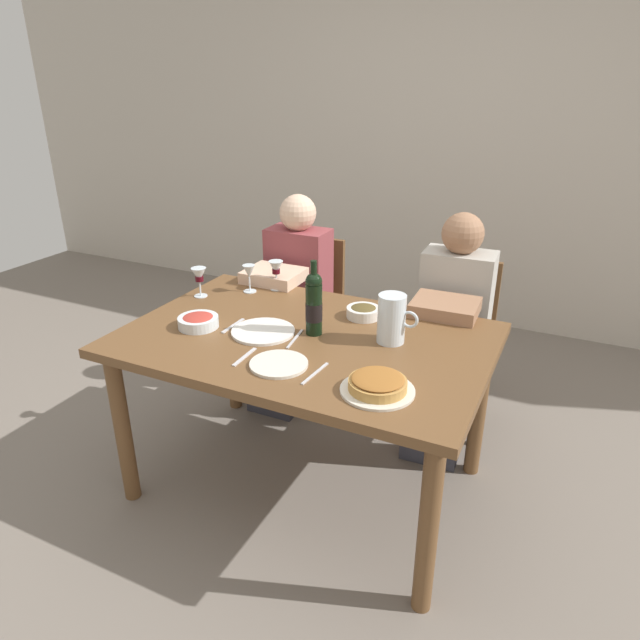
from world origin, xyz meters
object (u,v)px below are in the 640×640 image
(baked_tart, at_px, (378,385))
(diner_left, at_px, (290,296))
(salad_bowl, at_px, (198,321))
(wine_glass_right_diner, at_px, (276,269))
(wine_bottle, at_px, (314,304))
(dinner_plate_left_setting, at_px, (263,331))
(dinner_plate_right_setting, at_px, (279,364))
(chair_left, at_px, (309,302))
(wine_glass_left_diner, at_px, (249,273))
(wine_glass_centre, at_px, (199,276))
(water_pitcher, at_px, (392,322))
(chair_right, at_px, (457,332))
(diner_right, at_px, (449,328))
(dining_table, at_px, (306,355))
(olive_bowl, at_px, (363,311))

(baked_tart, height_order, diner_left, diner_left)
(salad_bowl, bearing_deg, wine_glass_right_diner, 82.28)
(wine_bottle, xyz_separation_m, dinner_plate_left_setting, (-0.20, -0.09, -0.13))
(wine_bottle, relative_size, dinner_plate_right_setting, 1.45)
(dinner_plate_right_setting, relative_size, chair_left, 0.25)
(wine_glass_left_diner, xyz_separation_m, wine_glass_right_diner, (0.10, 0.09, 0.01))
(wine_glass_centre, distance_m, diner_left, 0.60)
(wine_bottle, relative_size, chair_left, 0.36)
(wine_bottle, bearing_deg, wine_glass_left_diner, 148.98)
(water_pitcher, relative_size, wine_glass_right_diner, 1.37)
(wine_bottle, distance_m, chair_right, 1.03)
(water_pitcher, relative_size, chair_left, 0.23)
(diner_right, bearing_deg, dinner_plate_left_setting, 45.90)
(dinner_plate_right_setting, xyz_separation_m, diner_left, (-0.48, 0.96, -0.15))
(wine_bottle, relative_size, dinner_plate_left_setting, 1.19)
(wine_glass_left_diner, distance_m, dinner_plate_right_setting, 0.80)
(wine_bottle, relative_size, chair_right, 0.36)
(chair_left, distance_m, chair_right, 0.90)
(dinner_plate_right_setting, relative_size, chair_right, 0.25)
(salad_bowl, distance_m, chair_right, 1.38)
(wine_glass_left_diner, relative_size, dinner_plate_right_setting, 0.63)
(dinner_plate_left_setting, bearing_deg, diner_right, 48.08)
(wine_glass_left_diner, bearing_deg, chair_left, 87.15)
(water_pitcher, relative_size, wine_glass_centre, 1.39)
(wine_bottle, relative_size, diner_left, 0.27)
(dinner_plate_right_setting, bearing_deg, baked_tart, -2.67)
(baked_tart, bearing_deg, diner_left, 131.77)
(dining_table, height_order, olive_bowl, olive_bowl)
(water_pitcher, distance_m, baked_tart, 0.41)
(water_pitcher, bearing_deg, chair_right, 81.97)
(olive_bowl, height_order, diner_left, diner_left)
(diner_left, bearing_deg, chair_left, -90.05)
(baked_tart, distance_m, wine_glass_left_diner, 1.10)
(dining_table, xyz_separation_m, wine_bottle, (0.02, 0.03, 0.23))
(diner_left, relative_size, chair_right, 1.33)
(wine_glass_left_diner, bearing_deg, baked_tart, -34.85)
(dining_table, xyz_separation_m, wine_glass_left_diner, (-0.48, 0.34, 0.19))
(wine_glass_left_diner, height_order, chair_right, wine_glass_left_diner)
(salad_bowl, height_order, diner_right, diner_right)
(wine_bottle, bearing_deg, dinner_plate_right_setting, -88.83)
(dinner_plate_left_setting, bearing_deg, chair_right, 56.46)
(dining_table, bearing_deg, olive_bowl, 62.71)
(dining_table, height_order, dinner_plate_left_setting, dinner_plate_left_setting)
(olive_bowl, bearing_deg, chair_left, 132.91)
(chair_left, relative_size, diner_left, 0.75)
(wine_bottle, distance_m, dinner_plate_right_setting, 0.33)
(water_pitcher, height_order, chair_left, water_pitcher)
(baked_tart, height_order, olive_bowl, baked_tart)
(wine_bottle, distance_m, salad_bowl, 0.51)
(wine_glass_right_diner, distance_m, diner_left, 0.37)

